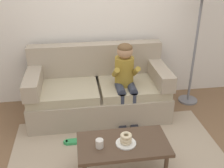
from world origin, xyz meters
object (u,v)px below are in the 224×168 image
(couch, at_px, (98,91))
(floor_lamp, at_px, (202,2))
(person_child, at_px, (125,75))
(mug, at_px, (100,143))
(toy_controller, at_px, (72,142))
(coffee_table, at_px, (123,146))
(donut, at_px, (126,141))

(couch, relative_size, floor_lamp, 1.04)
(person_child, distance_m, floor_lamp, 1.45)
(mug, bearing_deg, floor_lamp, 42.07)
(toy_controller, bearing_deg, coffee_table, -50.68)
(floor_lamp, bearing_deg, couch, -175.55)
(donut, bearing_deg, toy_controller, 133.87)
(donut, xyz_separation_m, toy_controller, (-0.56, 0.58, -0.41))
(coffee_table, distance_m, toy_controller, 0.85)
(coffee_table, relative_size, donut, 7.89)
(mug, distance_m, floor_lamp, 2.39)
(coffee_table, relative_size, floor_lamp, 0.50)
(person_child, bearing_deg, floor_lamp, 16.30)
(donut, xyz_separation_m, mug, (-0.27, -0.01, 0.01))
(couch, relative_size, person_child, 1.78)
(person_child, bearing_deg, mug, -113.09)
(person_child, distance_m, mug, 1.21)
(mug, relative_size, floor_lamp, 0.05)
(couch, xyz_separation_m, person_child, (0.35, -0.21, 0.32))
(person_child, bearing_deg, toy_controller, -146.51)
(toy_controller, bearing_deg, mug, -68.51)
(donut, height_order, toy_controller, donut)
(couch, relative_size, donut, 16.31)
(couch, bearing_deg, person_child, -30.72)
(person_child, xyz_separation_m, floor_lamp, (1.11, 0.32, 0.89))
(person_child, height_order, donut, person_child)
(couch, bearing_deg, mug, -95.00)
(couch, relative_size, mug, 21.74)
(coffee_table, relative_size, person_child, 0.86)
(person_child, distance_m, donut, 1.13)
(couch, xyz_separation_m, coffee_table, (0.13, -1.27, 0.01))
(couch, relative_size, coffee_table, 2.07)
(donut, relative_size, mug, 1.33)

